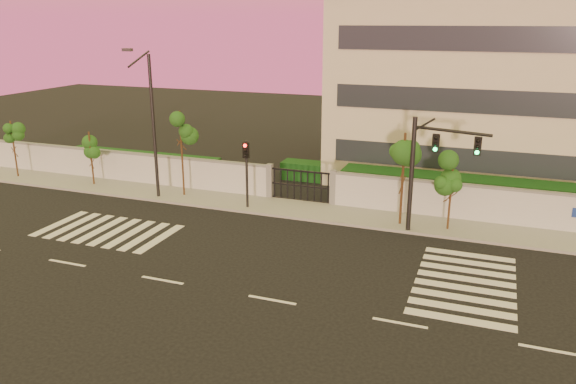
{
  "coord_description": "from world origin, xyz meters",
  "views": [
    {
      "loc": [
        7.5,
        -18.31,
        10.54
      ],
      "look_at": [
        -1.58,
        6.0,
        2.54
      ],
      "focal_mm": 35.0,
      "sensor_mm": 36.0,
      "label": 1
    }
  ],
  "objects": [
    {
      "name": "traffic_signal_main",
      "position": [
        4.58,
        9.24,
        3.8
      ],
      "size": [
        3.75,
        1.17,
        6.01
      ],
      "rotation": [
        0.0,
        0.0,
        -0.28
      ],
      "color": "black",
      "rests_on": "ground"
    },
    {
      "name": "street_tree_d",
      "position": [
        3.3,
        10.06,
        3.71
      ],
      "size": [
        1.64,
        1.31,
        5.04
      ],
      "color": "#382314",
      "rests_on": "ground"
    },
    {
      "name": "road_markings",
      "position": [
        -1.58,
        3.76,
        0.01
      ],
      "size": [
        57.0,
        7.62,
        0.02
      ],
      "color": "silver",
      "rests_on": "ground"
    },
    {
      "name": "hedge_row",
      "position": [
        1.17,
        14.74,
        0.82
      ],
      "size": [
        41.0,
        4.25,
        1.8
      ],
      "color": "#103714",
      "rests_on": "ground"
    },
    {
      "name": "sidewalk",
      "position": [
        0.0,
        10.5,
        0.07
      ],
      "size": [
        60.0,
        3.0,
        0.15
      ],
      "primitive_type": "cube",
      "color": "gray",
      "rests_on": "ground"
    },
    {
      "name": "ground",
      "position": [
        0.0,
        0.0,
        0.0
      ],
      "size": [
        120.0,
        120.0,
        0.0
      ],
      "primitive_type": "plane",
      "color": "black",
      "rests_on": "ground"
    },
    {
      "name": "street_tree_e",
      "position": [
        5.75,
        10.11,
        3.09
      ],
      "size": [
        1.37,
        1.09,
        4.2
      ],
      "color": "#382314",
      "rests_on": "ground"
    },
    {
      "name": "perimeter_wall",
      "position": [
        0.1,
        12.0,
        1.07
      ],
      "size": [
        60.0,
        0.36,
        2.2
      ],
      "color": "#B6B9BE",
      "rests_on": "ground"
    },
    {
      "name": "traffic_signal_secondary",
      "position": [
        -5.48,
        9.71,
        2.58
      ],
      "size": [
        0.32,
        0.32,
        4.06
      ],
      "rotation": [
        0.0,
        0.0,
        0.04
      ],
      "color": "black",
      "rests_on": "ground"
    },
    {
      "name": "street_tree_a",
      "position": [
        -23.13,
        10.26,
        2.95
      ],
      "size": [
        1.33,
        1.05,
        4.01
      ],
      "color": "#382314",
      "rests_on": "ground"
    },
    {
      "name": "streetlight_west",
      "position": [
        -11.47,
        9.53,
        4.89
      ],
      "size": [
        0.54,
        2.18,
        9.06
      ],
      "color": "black",
      "rests_on": "ground"
    },
    {
      "name": "street_tree_c",
      "position": [
        -10.1,
        10.51,
        3.95
      ],
      "size": [
        1.4,
        1.12,
        5.37
      ],
      "color": "#382314",
      "rests_on": "ground"
    },
    {
      "name": "institutional_building",
      "position": [
        9.0,
        21.99,
        6.16
      ],
      "size": [
        24.4,
        12.4,
        12.25
      ],
      "color": "beige",
      "rests_on": "ground"
    },
    {
      "name": "street_tree_b",
      "position": [
        -16.92,
        10.52,
        2.68
      ],
      "size": [
        1.37,
        1.09,
        3.64
      ],
      "color": "#382314",
      "rests_on": "ground"
    }
  ]
}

